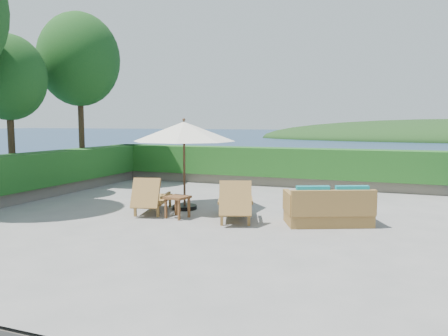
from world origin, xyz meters
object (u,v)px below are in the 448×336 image
at_px(patio_umbrella, 184,132).
at_px(side_table, 177,200).
at_px(lounge_left, 152,198).
at_px(wicker_loveseat, 329,209).
at_px(lounge_right, 236,203).

xyz_separation_m(patio_umbrella, side_table, (0.31, -1.02, -1.56)).
bearing_deg(lounge_left, wicker_loveseat, -10.44).
distance_m(patio_umbrella, lounge_left, 1.85).
height_order(lounge_left, wicker_loveseat, lounge_left).
height_order(lounge_right, side_table, lounge_right).
xyz_separation_m(patio_umbrella, lounge_right, (1.69, -0.81, -1.58)).
relative_size(patio_umbrella, lounge_right, 1.81).
height_order(patio_umbrella, side_table, patio_umbrella).
height_order(lounge_left, side_table, lounge_left).
relative_size(patio_umbrella, wicker_loveseat, 1.62).
relative_size(side_table, wicker_loveseat, 0.28).
height_order(patio_umbrella, lounge_left, patio_umbrella).
relative_size(lounge_left, side_table, 2.99).
relative_size(lounge_right, wicker_loveseat, 0.89).
bearing_deg(patio_umbrella, side_table, -73.11).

